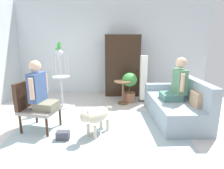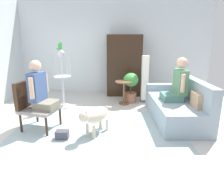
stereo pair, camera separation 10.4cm
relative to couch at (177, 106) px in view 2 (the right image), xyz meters
name	(u,v)px [view 2 (the right image)]	position (x,y,z in m)	size (l,w,h in m)	color
ground_plane	(108,129)	(-1.47, -0.51, -0.31)	(6.82, 6.82, 0.00)	beige
back_wall	(111,48)	(-1.47, 2.31, 1.10)	(6.29, 0.12, 2.82)	silver
area_rug	(98,133)	(-1.64, -0.65, -0.30)	(3.18, 2.17, 0.01)	#9EB2B7
couch	(177,106)	(0.00, 0.00, 0.00)	(0.97, 1.78, 0.90)	#8EA0AD
armchair	(34,102)	(-2.88, -0.44, 0.22)	(0.75, 0.71, 0.94)	#382316
person_on_couch	(178,83)	(-0.04, -0.02, 0.50)	(0.48, 0.57, 0.89)	slate
person_on_armchair	(40,89)	(-2.72, -0.48, 0.48)	(0.51, 0.50, 0.90)	slate
round_end_table	(124,89)	(-1.10, 0.97, 0.10)	(0.47, 0.47, 0.62)	brown
dog	(95,116)	(-1.68, -0.69, 0.06)	(0.55, 0.74, 0.57)	beige
bird_cage_stand	(62,78)	(-2.64, 0.72, 0.46)	(0.42, 0.42, 1.44)	silver
parrot	(60,46)	(-2.64, 0.72, 1.22)	(0.17, 0.10, 0.19)	green
potted_plant	(131,85)	(-0.91, 1.15, 0.17)	(0.41, 0.41, 0.81)	#996047
column_lamp	(145,79)	(-0.53, 1.19, 0.32)	(0.20, 0.20, 1.26)	#4C4742
armoire_cabinet	(124,65)	(-1.07, 1.90, 0.60)	(1.03, 0.56, 1.82)	black
handbag	(62,135)	(-2.25, -0.87, -0.23)	(0.22, 0.14, 0.15)	#3F3F4C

